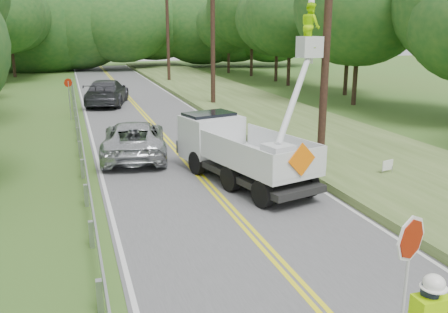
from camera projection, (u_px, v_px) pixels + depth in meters
name	position (u px, v px, depth m)	size (l,w,h in m)	color
ground	(316.00, 304.00, 9.62)	(140.00, 140.00, 0.00)	#4D6328
road	(171.00, 145.00, 22.49)	(7.20, 96.00, 0.03)	#545457
guardrail	(80.00, 135.00, 22.00)	(0.18, 48.00, 0.77)	#A0A3A7
utility_poles	(251.00, 27.00, 25.36)	(1.60, 43.30, 10.00)	black
tall_grass_verge	(309.00, 132.00, 24.55)	(7.00, 96.00, 0.30)	#445E28
treeline_right	(333.00, 14.00, 37.27)	(12.11, 53.99, 11.56)	#332319
treeline_horizon	(101.00, 25.00, 59.92)	(56.11, 13.83, 12.25)	#1A4A1D
bucket_truck	(238.00, 137.00, 17.50)	(5.16, 6.46, 6.16)	black
suv_silver	(134.00, 139.00, 20.19)	(2.51, 5.45, 1.51)	#AEB3B6
suv_darkgrey	(107.00, 92.00, 33.68)	(2.46, 6.04, 1.75)	#3A3B41
stop_sign_permanent	(69.00, 93.00, 27.99)	(0.47, 0.27, 2.44)	#A0A3A7
yard_sign	(388.00, 166.00, 17.16)	(0.51, 0.16, 0.76)	white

